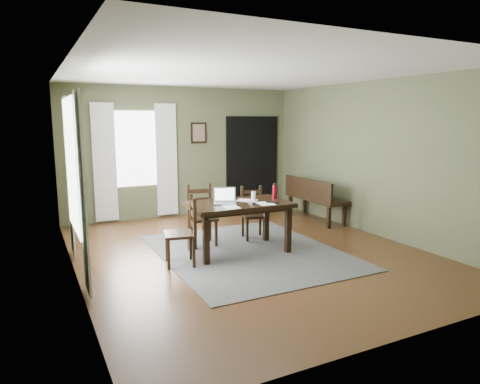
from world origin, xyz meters
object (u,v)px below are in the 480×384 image
chair_end (183,232)px  water_bottle (275,191)px  chair_back_left (202,216)px  laptop (225,199)px  bench (313,196)px  chair_back_right (253,213)px  dining_table (239,209)px

chair_end → water_bottle: 1.69m
chair_end → chair_back_left: bearing=157.1°
chair_end → laptop: bearing=121.6°
bench → laptop: 2.75m
chair_back_right → laptop: bearing=-132.6°
chair_end → bench: chair_end is taller
dining_table → chair_back_left: chair_back_left is taller
water_bottle → laptop: bearing=178.5°
bench → water_bottle: water_bottle is taller
dining_table → water_bottle: size_ratio=6.27×
chair_back_left → bench: 2.69m
chair_back_left → water_bottle: bearing=-24.7°
chair_back_left → water_bottle: size_ratio=3.90×
chair_back_right → laptop: (-0.78, -0.54, 0.40)m
chair_back_right → chair_end: bearing=-139.8°
chair_back_right → water_bottle: 0.73m
bench → laptop: bearing=114.6°
water_bottle → dining_table: bearing=-177.0°
dining_table → water_bottle: bearing=5.0°
dining_table → water_bottle: (0.66, 0.03, 0.21)m
dining_table → chair_end: (-0.96, -0.20, -0.21)m
dining_table → bench: size_ratio=1.02×
chair_end → laptop: 0.87m
chair_back_left → water_bottle: 1.25m
water_bottle → chair_back_right: bearing=98.7°
chair_back_left → chair_end: bearing=-120.1°
chair_end → chair_back_left: size_ratio=1.00×
dining_table → chair_back_left: 0.76m
chair_back_left → laptop: size_ratio=2.33×
bench → water_bottle: bearing=125.7°
dining_table → chair_end: size_ratio=1.61×
chair_back_right → water_bottle: bearing=-68.4°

